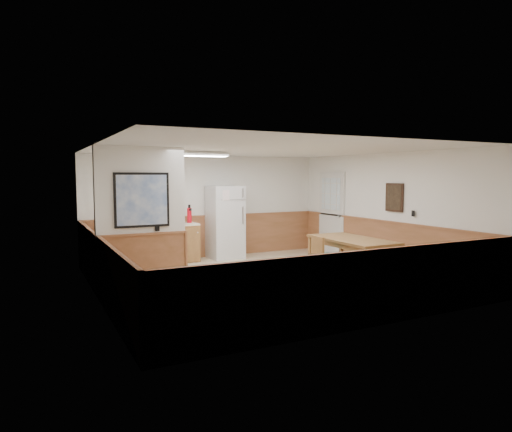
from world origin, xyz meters
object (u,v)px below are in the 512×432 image
dining_table (352,243)px  soap_bottle (116,222)px  refrigerator (225,222)px  dining_chair (322,254)px  dining_bench (387,255)px  fire_extinguisher (189,215)px

dining_table → soap_bottle: bearing=143.2°
refrigerator → dining_chair: (0.76, -2.99, -0.39)m
refrigerator → dining_bench: refrigerator is taller
dining_chair → soap_bottle: size_ratio=4.28×
soap_bottle → dining_bench: bearing=-31.0°
dining_bench → dining_chair: 1.72m
dining_bench → dining_chair: size_ratio=1.85×
dining_table → refrigerator: bearing=116.9°
refrigerator → soap_bottle: refrigerator is taller
dining_bench → soap_bottle: (-5.04, 3.02, 0.66)m
refrigerator → fire_extinguisher: (-0.88, 0.07, 0.21)m
refrigerator → dining_chair: refrigerator is taller
refrigerator → fire_extinguisher: refrigerator is taller
dining_table → dining_bench: 1.02m
dining_table → dining_chair: (-0.74, -0.01, -0.17)m
refrigerator → dining_bench: (2.47, -2.95, -0.54)m
dining_table → dining_bench: dining_table is taller
dining_bench → soap_bottle: soap_bottle is taller
dining_bench → fire_extinguisher: 4.57m
dining_chair → soap_bottle: 4.55m
fire_extinguisher → soap_bottle: fire_extinguisher is taller
fire_extinguisher → soap_bottle: 1.68m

